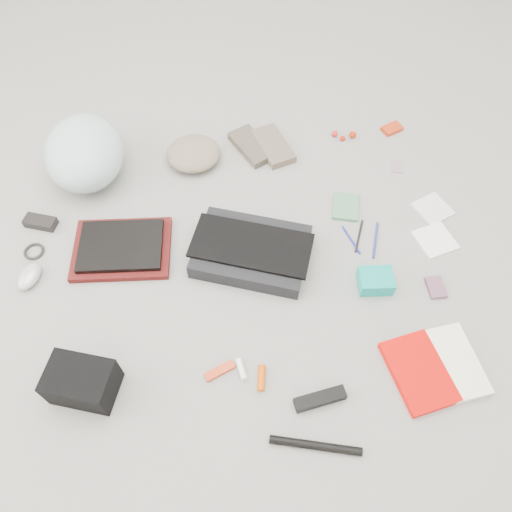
{
  "coord_description": "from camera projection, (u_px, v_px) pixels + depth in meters",
  "views": [
    {
      "loc": [
        -0.14,
        -0.93,
        1.49
      ],
      "look_at": [
        0.0,
        0.0,
        0.05
      ],
      "focal_mm": 35.0,
      "sensor_mm": 36.0,
      "label": 1
    }
  ],
  "objects": [
    {
      "name": "ground_plane",
      "position": [
        256.0,
        264.0,
        1.76
      ],
      "size": [
        4.0,
        4.0,
        0.0
      ],
      "primitive_type": "plane",
      "color": "gray"
    },
    {
      "name": "messenger_bag",
      "position": [
        251.0,
        251.0,
        1.75
      ],
      "size": [
        0.46,
        0.4,
        0.06
      ],
      "primitive_type": "cube",
      "rotation": [
        0.0,
        0.0,
        -0.38
      ],
      "color": "black",
      "rests_on": "ground_plane"
    },
    {
      "name": "bag_flap",
      "position": [
        251.0,
        245.0,
        1.72
      ],
      "size": [
        0.45,
        0.33,
        0.01
      ],
      "primitive_type": "cube",
      "rotation": [
        0.0,
        0.0,
        -0.38
      ],
      "color": "black",
      "rests_on": "messenger_bag"
    },
    {
      "name": "laptop_sleeve",
      "position": [
        122.0,
        249.0,
        1.78
      ],
      "size": [
        0.37,
        0.29,
        0.02
      ],
      "primitive_type": "cube",
      "rotation": [
        0.0,
        0.0,
        -0.1
      ],
      "color": "#501110",
      "rests_on": "ground_plane"
    },
    {
      "name": "laptop",
      "position": [
        121.0,
        246.0,
        1.76
      ],
      "size": [
        0.31,
        0.24,
        0.02
      ],
      "primitive_type": "cube",
      "rotation": [
        0.0,
        0.0,
        -0.1
      ],
      "color": "black",
      "rests_on": "laptop_sleeve"
    },
    {
      "name": "bike_helmet",
      "position": [
        84.0,
        153.0,
        1.9
      ],
      "size": [
        0.3,
        0.38,
        0.22
      ],
      "primitive_type": "ellipsoid",
      "rotation": [
        0.0,
        0.0,
        0.02
      ],
      "color": "silver",
      "rests_on": "ground_plane"
    },
    {
      "name": "beanie",
      "position": [
        193.0,
        153.0,
        2.0
      ],
      "size": [
        0.22,
        0.21,
        0.08
      ],
      "primitive_type": "ellipsoid",
      "rotation": [
        0.0,
        0.0,
        0.02
      ],
      "color": "#7F725D",
      "rests_on": "ground_plane"
    },
    {
      "name": "mitten_left",
      "position": [
        252.0,
        146.0,
        2.06
      ],
      "size": [
        0.19,
        0.24,
        0.03
      ],
      "primitive_type": "cube",
      "rotation": [
        0.0,
        0.0,
        0.43
      ],
      "color": "#52493E",
      "rests_on": "ground_plane"
    },
    {
      "name": "mitten_right",
      "position": [
        273.0,
        146.0,
        2.06
      ],
      "size": [
        0.16,
        0.24,
        0.03
      ],
      "primitive_type": "cube",
      "rotation": [
        0.0,
        0.0,
        0.28
      ],
      "color": "#6A5B4D",
      "rests_on": "ground_plane"
    },
    {
      "name": "power_brick",
      "position": [
        40.0,
        222.0,
        1.84
      ],
      "size": [
        0.13,
        0.09,
        0.03
      ],
      "primitive_type": "cube",
      "rotation": [
        0.0,
        0.0,
        -0.37
      ],
      "color": "black",
      "rests_on": "ground_plane"
    },
    {
      "name": "cable_coil",
      "position": [
        34.0,
        251.0,
        1.78
      ],
      "size": [
        0.09,
        0.09,
        0.01
      ],
      "primitive_type": "torus",
      "rotation": [
        0.0,
        0.0,
        -0.39
      ],
      "color": "black",
      "rests_on": "ground_plane"
    },
    {
      "name": "mouse",
      "position": [
        29.0,
        276.0,
        1.71
      ],
      "size": [
        0.11,
        0.13,
        0.04
      ],
      "primitive_type": "ellipsoid",
      "rotation": [
        0.0,
        0.0,
        -0.42
      ],
      "color": "#B9B9B9",
      "rests_on": "ground_plane"
    },
    {
      "name": "camera_bag",
      "position": [
        82.0,
        382.0,
        1.46
      ],
      "size": [
        0.22,
        0.19,
        0.12
      ],
      "primitive_type": "cube",
      "rotation": [
        0.0,
        0.0,
        -0.35
      ],
      "color": "black",
      "rests_on": "ground_plane"
    },
    {
      "name": "multitool",
      "position": [
        220.0,
        371.0,
        1.54
      ],
      "size": [
        0.1,
        0.06,
        0.02
      ],
      "primitive_type": "cube",
      "rotation": [
        0.0,
        0.0,
        0.36
      ],
      "color": "red",
      "rests_on": "ground_plane"
    },
    {
      "name": "toiletry_tube_white",
      "position": [
        241.0,
        369.0,
        1.54
      ],
      "size": [
        0.03,
        0.07,
        0.02
      ],
      "primitive_type": "cylinder",
      "rotation": [
        1.57,
        0.0,
        0.17
      ],
      "color": "white",
      "rests_on": "ground_plane"
    },
    {
      "name": "toiletry_tube_orange",
      "position": [
        261.0,
        378.0,
        1.52
      ],
      "size": [
        0.04,
        0.08,
        0.02
      ],
      "primitive_type": "cylinder",
      "rotation": [
        1.57,
        0.0,
        -0.21
      ],
      "color": "#D64A00",
      "rests_on": "ground_plane"
    },
    {
      "name": "u_lock",
      "position": [
        320.0,
        399.0,
        1.48
      ],
      "size": [
        0.16,
        0.06,
        0.03
      ],
      "primitive_type": "cube",
      "rotation": [
        0.0,
        0.0,
        0.13
      ],
      "color": "black",
      "rests_on": "ground_plane"
    },
    {
      "name": "bike_pump",
      "position": [
        315.0,
        446.0,
        1.41
      ],
      "size": [
        0.26,
        0.1,
        0.02
      ],
      "primitive_type": "cylinder",
      "rotation": [
        0.0,
        1.57,
        -0.28
      ],
      "color": "black",
      "rests_on": "ground_plane"
    },
    {
      "name": "book_red",
      "position": [
        419.0,
        372.0,
        1.53
      ],
      "size": [
        0.2,
        0.26,
        0.03
      ],
      "primitive_type": "cube",
      "rotation": [
        0.0,
        0.0,
        0.16
      ],
      "color": "#EC0902",
      "rests_on": "ground_plane"
    },
    {
      "name": "book_white",
      "position": [
        451.0,
        363.0,
        1.55
      ],
      "size": [
        0.18,
        0.25,
        0.02
      ],
      "primitive_type": "cube",
      "rotation": [
        0.0,
        0.0,
        0.09
      ],
      "color": "white",
      "rests_on": "ground_plane"
    },
    {
      "name": "notepad",
      "position": [
        346.0,
        207.0,
        1.89
      ],
      "size": [
        0.13,
        0.15,
        0.01
      ],
      "primitive_type": "cube",
      "rotation": [
        0.0,
        0.0,
        -0.32
      ],
      "color": "#4B8157",
      "rests_on": "ground_plane"
    },
    {
      "name": "pen_blue",
      "position": [
        351.0,
        240.0,
        1.81
      ],
      "size": [
        0.04,
        0.13,
        0.01
      ],
      "primitive_type": "cylinder",
      "rotation": [
        1.57,
        0.0,
        0.26
      ],
      "color": "navy",
      "rests_on": "ground_plane"
    },
    {
      "name": "pen_black",
      "position": [
        359.0,
        236.0,
        1.82
      ],
      "size": [
        0.07,
        0.14,
        0.01
      ],
      "primitive_type": "cylinder",
      "rotation": [
        1.57,
        0.0,
        -0.43
      ],
      "color": "black",
      "rests_on": "ground_plane"
    },
    {
      "name": "pen_navy",
      "position": [
        376.0,
        240.0,
        1.81
      ],
      "size": [
        0.07,
        0.15,
        0.01
      ],
      "primitive_type": "cylinder",
      "rotation": [
        1.57,
        0.0,
        -0.37
      ],
      "color": "navy",
      "rests_on": "ground_plane"
    },
    {
      "name": "accordion_wallet",
      "position": [
        376.0,
        281.0,
        1.69
      ],
      "size": [
        0.12,
        0.1,
        0.06
      ],
      "primitive_type": "cube",
      "rotation": [
        0.0,
        0.0,
        -0.11
      ],
      "color": "#0AAA9B",
      "rests_on": "ground_plane"
    },
    {
      "name": "card_deck",
      "position": [
        436.0,
        288.0,
        1.7
      ],
      "size": [
        0.06,
        0.08,
        0.02
      ],
      "primitive_type": "cube",
      "rotation": [
        0.0,
        0.0,
        -0.03
      ],
      "color": "#784D64",
      "rests_on": "ground_plane"
    },
    {
      "name": "napkin_top",
      "position": [
        433.0,
        209.0,
        1.89
      ],
      "size": [
        0.16,
        0.16,
        0.01
      ],
      "primitive_type": "cube",
      "rotation": [
        0.0,
        0.0,
        0.37
      ],
      "color": "silver",
      "rests_on": "ground_plane"
    },
    {
      "name": "napkin_bottom",
      "position": [
        435.0,
        240.0,
        1.81
      ],
      "size": [
        0.15,
        0.15,
        0.01
      ],
      "primitive_type": "cube",
      "rotation": [
        0.0,
        0.0,
        0.23
      ],
      "color": "white",
      "rests_on": "ground_plane"
    },
    {
      "name": "lollipop_a",
      "position": [
        335.0,
        134.0,
        2.1
      ],
      "size": [
        0.03,
        0.03,
        0.03
      ],
      "primitive_type": "sphere",
      "rotation": [
        0.0,
        0.0,
        0.35
      ],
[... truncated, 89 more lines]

